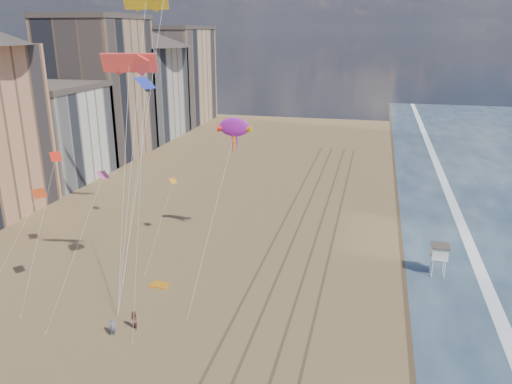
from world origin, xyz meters
TOP-DOWN VIEW (x-y plane):
  - wet_sand at (19.00, 40.00)m, footprint 260.00×260.00m
  - foam at (23.20, 40.00)m, footprint 260.00×260.00m
  - tracks at (2.55, 30.00)m, footprint 7.68×120.00m
  - buildings at (-45.73, 65.59)m, footprint 34.72×131.35m
  - lifeguard_stand at (18.32, 30.22)m, footprint 1.98×1.98m
  - grounded_kite at (-10.61, 20.61)m, footprint 1.97×1.32m
  - show_kite at (-5.51, 32.51)m, footprint 4.08×9.20m
  - kite_flyer_a at (-10.84, 11.22)m, footprint 0.77×0.66m
  - kite_flyer_b at (-9.43, 12.50)m, footprint 1.15×1.12m
  - small_kites at (-15.66, 21.28)m, footprint 15.78×19.55m

SIDE VIEW (x-z plane):
  - wet_sand at x=19.00m, z-range 0.00..0.00m
  - foam at x=23.20m, z-range 0.00..0.00m
  - tracks at x=2.55m, z-range 0.00..0.01m
  - grounded_kite at x=-10.61m, z-range 0.00..0.22m
  - kite_flyer_a at x=-10.84m, z-range 0.00..1.79m
  - kite_flyer_b at x=-9.43m, z-range 0.00..1.87m
  - lifeguard_stand at x=18.32m, z-range 0.97..4.53m
  - buildings at x=-45.73m, z-range -0.95..28.05m
  - show_kite at x=-5.51m, z-range 3.80..26.30m
  - small_kites at x=-15.66m, z-range 8.02..22.31m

